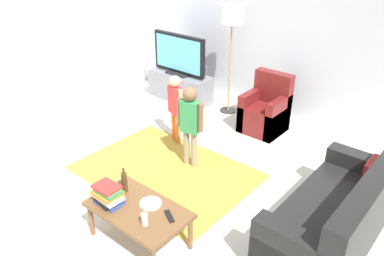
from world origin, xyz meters
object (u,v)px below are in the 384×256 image
Objects in this scene: plate at (151,203)px; bottle at (124,182)px; tv at (179,55)px; coffee_table at (138,212)px; armchair at (266,112)px; soda_can at (145,219)px; tv_stand at (180,87)px; floor_lamp at (232,20)px; book_stack at (108,195)px; child_near_tv at (175,103)px; tv_remote at (169,216)px; couch at (340,218)px; child_center at (190,120)px.

bottle is at bearing -176.73° from plate.
tv is 3.67m from coffee_table.
soda_can is (0.53, -3.06, 0.18)m from armchair.
plate is at bearing 125.27° from soda_can.
tv_stand is 3.59m from plate.
floor_lamp reaches higher than bottle.
plate is (0.33, 0.25, -0.09)m from book_stack.
armchair reaches higher than coffee_table.
coffee_table is 0.36m from bottle.
armchair reaches higher than soda_can.
child_near_tv is at bearing -50.23° from tv.
tv_remote is (0.63, -2.84, 0.13)m from armchair.
couch is 1.80× the size of coffee_table.
floor_lamp is at bearing 112.76° from soda_can.
tv_remote is at bearing -49.66° from tv.
tv_stand is at bearing 126.91° from soda_can.
couch is at bearing 47.21° from soda_can.
tv_remote is at bearing -64.22° from floor_lamp.
soda_can is at bearing -54.69° from child_near_tv.
bottle is (0.01, -2.84, 0.24)m from armchair.
plate is (-0.17, 0.24, -0.05)m from soda_can.
coffee_table is at bearing 25.01° from book_stack.
child_center is 1.34m from bottle.
couch is at bearing 73.23° from tv_remote.
couch is 1.01× the size of floor_lamp.
couch is 15.00× the size of soda_can.
couch is 10.59× the size of tv_remote.
child_near_tv is 1.87m from bottle.
child_center is at bearing -44.55° from tv.
armchair is (-1.82, 1.66, 0.01)m from couch.
couch is 1.92m from soda_can.
soda_can is (2.33, -3.10, 0.24)m from tv_stand.
tv_stand is at bearing 178.75° from armchair.
floor_lamp reaches higher than tv_stand.
couch reaches higher than plate.
child_near_tv reaches higher than coffee_table.
couch is 1.88m from plate.
tv_remote is at bearing 21.02° from book_stack.
tv_remote is (-1.20, -1.18, 0.14)m from couch.
coffee_table is at bearing -18.43° from bottle.
bottle is at bearing 157.07° from soda_can.
tv_stand is 0.60m from tv.
armchair is at bearing 97.18° from plate.
bottle is 1.27× the size of plate.
tv is 3.75× the size of book_stack.
floor_lamp is at bearing 104.87° from book_stack.
child_near_tv is at bearing 159.35° from tv_remote.
bottle is (1.81, -2.86, -0.31)m from tv.
plate is (1.17, -1.65, -0.19)m from child_near_tv.
tv_stand is 0.67× the size of floor_lamp.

